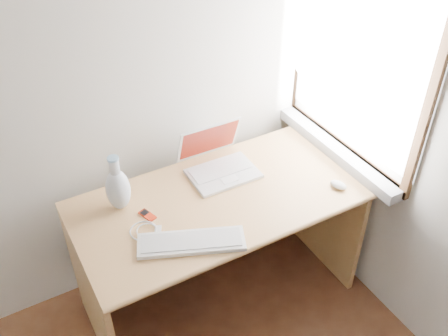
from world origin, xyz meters
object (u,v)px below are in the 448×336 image
desk (211,219)px  laptop (219,162)px  external_keyboard (191,242)px  vase (118,188)px

desk → laptop: size_ratio=4.06×
desk → external_keyboard: size_ratio=2.89×
laptop → vase: bearing=-176.8°
desk → external_keyboard: bearing=-130.4°
laptop → desk: bearing=-134.8°
external_keyboard → vase: size_ratio=1.67×
desk → external_keyboard: (-0.26, -0.30, 0.23)m
desk → laptop: laptop is taller
laptop → vase: vase is taller
desk → external_keyboard: external_keyboard is taller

